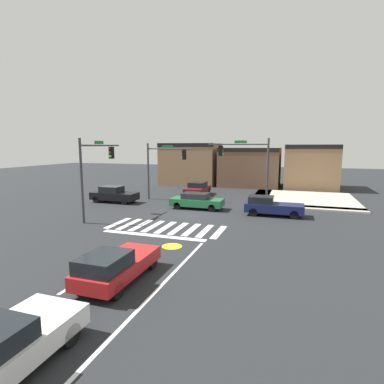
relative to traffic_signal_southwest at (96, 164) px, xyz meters
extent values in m
plane|color=#232628|center=(5.97, 3.58, -4.08)|extent=(120.00, 120.00, 0.00)
cube|color=silver|center=(2.30, -0.92, -4.08)|extent=(0.43, 3.11, 0.01)
cube|color=silver|center=(3.22, -0.92, -4.08)|extent=(0.43, 3.11, 0.01)
cube|color=silver|center=(4.13, -0.92, -4.08)|extent=(0.43, 3.11, 0.01)
cube|color=silver|center=(5.05, -0.92, -4.08)|extent=(0.43, 3.11, 0.01)
cube|color=silver|center=(5.97, -0.92, -4.08)|extent=(0.43, 3.11, 0.01)
cube|color=silver|center=(6.89, -0.92, -4.08)|extent=(0.43, 3.11, 0.01)
cube|color=silver|center=(7.80, -0.92, -4.08)|extent=(0.43, 3.11, 0.01)
cube|color=silver|center=(8.72, -0.92, -4.08)|extent=(0.43, 3.11, 0.01)
cube|color=silver|center=(9.64, -0.92, -4.08)|extent=(0.43, 3.11, 0.01)
cube|color=white|center=(5.97, -2.92, -4.08)|extent=(6.80, 0.50, 0.01)
cube|color=white|center=(5.97, -5.92, -4.08)|extent=(0.16, 2.00, 0.01)
cube|color=white|center=(5.97, -9.92, -4.08)|extent=(0.16, 2.00, 0.01)
cube|color=white|center=(9.27, -12.42, -4.08)|extent=(0.14, 18.00, 0.01)
cylinder|color=yellow|center=(7.86, -4.46, -4.08)|extent=(1.12, 1.12, 0.01)
cylinder|color=white|center=(7.61, -4.46, -4.07)|extent=(0.18, 0.18, 0.00)
cylinder|color=white|center=(8.11, -4.46, -4.07)|extent=(0.18, 0.18, 0.00)
cube|color=white|center=(7.86, -4.46, -4.07)|extent=(0.50, 0.04, 0.00)
cube|color=#B2AA9E|center=(14.97, 8.78, -4.01)|extent=(10.00, 1.60, 0.15)
cube|color=#B2AA9E|center=(10.77, 13.58, -4.01)|extent=(1.60, 10.00, 0.15)
cube|color=#B2AA9E|center=(14.97, 13.58, -4.01)|extent=(10.00, 10.00, 0.15)
cube|color=#93704C|center=(-0.12, 22.32, -1.19)|extent=(7.82, 5.49, 5.79)
cube|color=black|center=(-0.12, 19.78, 1.46)|extent=(7.82, 0.50, 0.50)
cube|color=brown|center=(8.29, 22.90, -1.49)|extent=(7.78, 6.64, 5.17)
cube|color=black|center=(8.29, 19.78, 0.84)|extent=(7.78, 0.50, 0.50)
cube|color=#93704C|center=(15.98, 23.07, -1.29)|extent=(6.36, 6.98, 5.58)
cube|color=black|center=(15.98, 19.78, 1.25)|extent=(6.36, 0.50, 0.50)
cylinder|color=#383A3D|center=(0.00, -1.69, -1.10)|extent=(0.18, 0.18, 5.96)
cylinder|color=#383A3D|center=(0.00, 0.76, 1.37)|extent=(0.12, 4.89, 0.12)
cube|color=black|center=(0.00, 2.12, 0.80)|extent=(0.32, 0.32, 0.95)
sphere|color=#470A0A|center=(0.00, 1.95, 1.09)|extent=(0.22, 0.22, 0.22)
sphere|color=#4C330C|center=(0.00, 1.95, 0.80)|extent=(0.22, 0.22, 0.22)
sphere|color=#1ED833|center=(0.00, 1.95, 0.50)|extent=(0.22, 0.22, 0.22)
cube|color=#197233|center=(0.00, 0.51, 1.59)|extent=(0.03, 1.10, 0.24)
cylinder|color=#383A3D|center=(-0.10, 8.82, -1.24)|extent=(0.18, 0.18, 5.69)
cylinder|color=#383A3D|center=(2.29, 8.82, 1.07)|extent=(4.78, 0.12, 0.12)
cube|color=black|center=(3.80, 8.82, 0.49)|extent=(0.32, 0.32, 0.95)
sphere|color=#470A0A|center=(3.63, 8.82, 0.79)|extent=(0.22, 0.22, 0.22)
sphere|color=#4C330C|center=(3.63, 8.82, 0.49)|extent=(0.22, 0.22, 0.22)
sphere|color=#1ED833|center=(3.63, 8.82, 0.20)|extent=(0.22, 0.22, 0.22)
cube|color=#197233|center=(2.05, 8.82, 1.29)|extent=(1.10, 0.03, 0.24)
cylinder|color=#383A3D|center=(11.75, 8.49, -1.03)|extent=(0.18, 0.18, 6.11)
cylinder|color=#383A3D|center=(9.04, 8.49, 1.48)|extent=(5.44, 0.12, 0.12)
cube|color=black|center=(7.47, 8.49, 0.90)|extent=(0.32, 0.32, 0.95)
sphere|color=#470A0A|center=(7.64, 8.49, 1.20)|extent=(0.22, 0.22, 0.22)
sphere|color=#4C330C|center=(7.64, 8.49, 0.90)|extent=(0.22, 0.22, 0.22)
sphere|color=#1ED833|center=(7.64, 8.49, 0.61)|extent=(0.22, 0.22, 0.22)
cube|color=#197233|center=(9.31, 8.49, 1.70)|extent=(1.10, 0.03, 0.24)
cube|color=red|center=(7.43, -9.05, -3.51)|extent=(1.74, 4.27, 0.56)
cube|color=black|center=(7.43, -10.08, -2.95)|extent=(1.53, 1.94, 0.56)
cylinder|color=black|center=(6.67, -7.60, -3.75)|extent=(0.22, 0.66, 0.66)
cylinder|color=black|center=(8.19, -7.60, -3.75)|extent=(0.22, 0.66, 0.66)
cylinder|color=black|center=(6.67, -10.50, -3.75)|extent=(0.22, 0.66, 0.66)
cylinder|color=black|center=(8.19, -10.50, -3.75)|extent=(0.22, 0.66, 0.66)
cube|color=#1E6638|center=(6.10, 5.65, -3.49)|extent=(4.52, 1.80, 0.62)
cube|color=black|center=(5.99, 5.65, -2.94)|extent=(2.22, 1.59, 0.48)
cylinder|color=black|center=(7.64, 6.44, -3.77)|extent=(0.61, 0.22, 0.61)
cylinder|color=black|center=(7.64, 4.86, -3.77)|extent=(0.61, 0.22, 0.61)
cylinder|color=black|center=(4.57, 6.44, -3.77)|extent=(0.61, 0.22, 0.61)
cylinder|color=black|center=(4.57, 4.86, -3.77)|extent=(0.61, 0.22, 0.61)
cube|color=black|center=(-2.39, 6.05, -3.44)|extent=(4.50, 1.81, 0.69)
cube|color=black|center=(-2.69, 6.05, -2.81)|extent=(1.94, 1.59, 0.58)
cylinder|color=black|center=(-0.86, 6.85, -3.75)|extent=(0.66, 0.22, 0.66)
cylinder|color=black|center=(-0.86, 5.26, -3.75)|extent=(0.66, 0.22, 0.66)
cylinder|color=black|center=(-3.93, 6.85, -3.75)|extent=(0.66, 0.22, 0.66)
cylinder|color=black|center=(-3.93, 5.26, -3.75)|extent=(0.66, 0.22, 0.66)
cube|color=maroon|center=(3.92, 12.78, -3.46)|extent=(1.90, 4.42, 0.60)
cube|color=black|center=(3.92, 12.85, -2.89)|extent=(1.68, 2.17, 0.54)
cylinder|color=black|center=(4.76, 11.28, -3.73)|extent=(0.22, 0.70, 0.70)
cylinder|color=black|center=(3.08, 11.28, -3.73)|extent=(0.22, 0.70, 0.70)
cylinder|color=black|center=(4.76, 14.28, -3.73)|extent=(0.22, 0.70, 0.70)
cylinder|color=black|center=(3.08, 14.28, -3.73)|extent=(0.22, 0.70, 0.70)
cylinder|color=black|center=(6.68, -13.16, -3.76)|extent=(0.22, 0.64, 0.64)
cylinder|color=black|center=(8.39, -13.16, -3.76)|extent=(0.22, 0.64, 0.64)
cube|color=#141E4C|center=(12.64, 5.00, -3.45)|extent=(4.45, 1.77, 0.67)
cube|color=black|center=(11.64, 5.00, -2.85)|extent=(1.89, 1.56, 0.54)
cylinder|color=black|center=(14.16, 5.78, -3.75)|extent=(0.66, 0.22, 0.66)
cylinder|color=black|center=(14.16, 4.22, -3.75)|extent=(0.66, 0.22, 0.66)
cylinder|color=black|center=(11.13, 5.78, -3.75)|extent=(0.66, 0.22, 0.66)
cylinder|color=black|center=(11.13, 4.22, -3.75)|extent=(0.66, 0.22, 0.66)
camera|label=1|loc=(14.00, -19.43, 1.34)|focal=28.80mm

